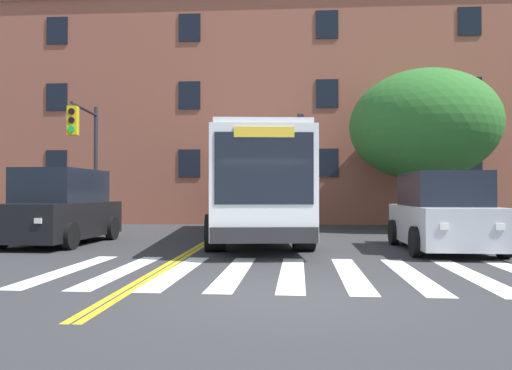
# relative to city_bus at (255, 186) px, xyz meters

# --- Properties ---
(ground_plane) EXTENTS (120.00, 120.00, 0.00)m
(ground_plane) POSITION_rel_city_bus_xyz_m (1.13, -9.45, -1.83)
(ground_plane) COLOR #303033
(crosswalk) EXTENTS (9.67, 4.47, 0.01)m
(crosswalk) POSITION_rel_city_bus_xyz_m (1.23, -7.29, -1.82)
(crosswalk) COLOR white
(crosswalk) RESTS_ON ground
(lane_line_yellow_inner) EXTENTS (0.12, 36.00, 0.01)m
(lane_line_yellow_inner) POSITION_rel_city_bus_xyz_m (-1.52, 6.71, -1.82)
(lane_line_yellow_inner) COLOR gold
(lane_line_yellow_inner) RESTS_ON ground
(lane_line_yellow_outer) EXTENTS (0.12, 36.00, 0.01)m
(lane_line_yellow_outer) POSITION_rel_city_bus_xyz_m (-1.36, 6.71, -1.82)
(lane_line_yellow_outer) COLOR gold
(lane_line_yellow_outer) RESTS_ON ground
(city_bus) EXTENTS (3.79, 12.06, 3.33)m
(city_bus) POSITION_rel_city_bus_xyz_m (0.00, 0.00, 0.00)
(city_bus) COLOR white
(city_bus) RESTS_ON ground
(car_black_near_lane) EXTENTS (2.41, 4.88, 2.31)m
(car_black_near_lane) POSITION_rel_city_bus_xyz_m (-5.85, -2.16, -0.74)
(car_black_near_lane) COLOR black
(car_black_near_lane) RESTS_ON ground
(car_silver_far_lane) EXTENTS (2.37, 4.79, 2.13)m
(car_silver_far_lane) POSITION_rel_city_bus_xyz_m (5.32, -3.24, -0.81)
(car_silver_far_lane) COLOR #B7BABF
(car_silver_far_lane) RESTS_ON ground
(car_grey_behind_bus) EXTENTS (2.35, 4.53, 1.83)m
(car_grey_behind_bus) POSITION_rel_city_bus_xyz_m (-0.27, 8.49, -0.99)
(car_grey_behind_bus) COLOR slate
(car_grey_behind_bus) RESTS_ON ground
(traffic_light_far_corner) EXTENTS (0.48, 2.87, 5.00)m
(traffic_light_far_corner) POSITION_rel_city_bus_xyz_m (-6.42, 1.06, 1.55)
(traffic_light_far_corner) COLOR #28282D
(traffic_light_far_corner) RESTS_ON ground
(traffic_light_overhead) EXTENTS (0.46, 3.27, 4.87)m
(traffic_light_overhead) POSITION_rel_city_bus_xyz_m (1.62, 2.41, 1.39)
(traffic_light_overhead) COLOR #28282D
(traffic_light_overhead) RESTS_ON ground
(street_tree_curbside_large) EXTENTS (8.29, 8.56, 6.81)m
(street_tree_curbside_large) POSITION_rel_city_bus_xyz_m (6.86, 4.51, 2.61)
(street_tree_curbside_large) COLOR brown
(street_tree_curbside_large) RESTS_ON ground
(building_facade) EXTENTS (34.33, 6.86, 12.21)m
(building_facade) POSITION_rel_city_bus_xyz_m (3.04, 10.91, 4.29)
(building_facade) COLOR #9E5642
(building_facade) RESTS_ON ground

